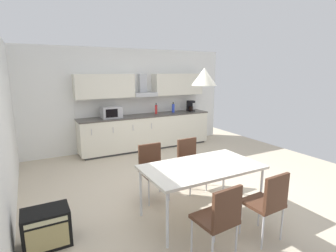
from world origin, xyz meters
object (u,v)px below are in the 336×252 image
chair_near_left (220,216)px  pendant_lamp (204,77)px  coffee_maker (190,106)px  bottle_blue (173,108)px  microwave (111,112)px  chair_far_right (190,159)px  chair_near_right (268,200)px  guitar_amp (47,228)px  chair_far_left (152,166)px  bottle_red (156,109)px  dining_table (202,169)px

chair_near_left → pendant_lamp: size_ratio=2.72×
coffee_maker → bottle_blue: coffee_maker is taller
microwave → coffee_maker: bearing=0.7°
bottle_blue → pendant_lamp: 3.92m
chair_far_right → chair_near_right: size_ratio=1.00×
guitar_amp → microwave: bearing=61.1°
chair_near_left → chair_far_right: (0.71, 1.67, 0.00)m
bottle_blue → chair_far_left: size_ratio=0.32×
bottle_red → chair_far_right: (-0.63, -2.65, -0.48)m
bottle_blue → chair_near_right: 4.50m
microwave → bottle_red: 1.23m
bottle_red → dining_table: bearing=-105.9°
chair_near_left → chair_far_right: bearing=66.9°
chair_far_right → guitar_amp: 2.39m
dining_table → guitar_amp: bearing=170.6°
guitar_amp → pendant_lamp: size_ratio=1.63×
guitar_amp → chair_near_right: bearing=-26.5°
dining_table → chair_far_left: bearing=113.3°
bottle_blue → chair_far_right: bearing=-113.6°
chair_far_right → guitar_amp: size_ratio=1.67×
pendant_lamp → bottle_red: bearing=74.1°
bottle_blue → chair_near_left: 4.74m
coffee_maker → bottle_blue: 0.54m
bottle_blue → chair_far_left: (-1.88, -2.65, -0.48)m
bottle_red → chair_near_right: (-0.63, -4.32, -0.48)m
microwave → pendant_lamp: bearing=-86.0°
dining_table → chair_far_right: size_ratio=1.85×
microwave → pendant_lamp: size_ratio=1.50×
dining_table → chair_near_right: (0.37, -0.84, -0.17)m
chair_near_right → chair_far_right: bearing=90.3°
microwave → bottle_red: (1.23, 0.05, -0.02)m
bottle_red → guitar_amp: size_ratio=0.55×
coffee_maker → chair_far_right: bearing=-122.9°
microwave → chair_near_left: size_ratio=0.55×
guitar_amp → pendant_lamp: (1.96, -0.33, 1.72)m
microwave → coffee_maker: size_ratio=1.60×
bottle_blue → chair_near_right: bearing=-104.9°
chair_near_left → chair_far_left: size_ratio=1.00×
bottle_red → chair_far_left: (-1.35, -2.65, -0.48)m
chair_near_left → chair_far_left: bearing=90.1°
dining_table → chair_far_left: 0.93m
chair_near_left → guitar_amp: (-1.60, 1.16, -0.31)m
chair_far_left → chair_near_right: size_ratio=1.00×
microwave → pendant_lamp: 3.56m
chair_far_right → dining_table: bearing=-113.2°
bottle_blue → guitar_amp: size_ratio=0.54×
coffee_maker → chair_near_left: size_ratio=0.34×
chair_near_right → microwave: bearing=98.1°
chair_far_right → guitar_amp: bearing=-167.6°
bottle_red → chair_far_right: size_ratio=0.33×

